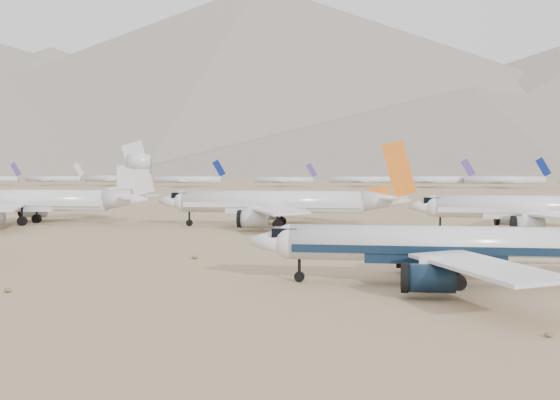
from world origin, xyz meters
name	(u,v)px	position (x,y,z in m)	size (l,w,h in m)	color
ground	(404,279)	(0.00, 0.00, 0.00)	(7000.00, 7000.00, 0.00)	#967B57
main_airliner	(462,246)	(6.48, -3.61, 4.69)	(48.38, 47.25, 17.07)	silver
row2_gold_tail	(542,208)	(30.23, 62.25, 5.16)	(51.87, 50.73, 18.47)	silver
row2_orange_tail	(283,203)	(-24.32, 68.13, 5.49)	(54.84, 53.65, 19.56)	silver
row2_white_trijet	(35,200)	(-83.04, 67.60, 5.69)	(55.48, 54.22, 19.66)	silver
distant_storage_row	(411,180)	(17.06, 338.63, 4.44)	(611.49, 62.65, 15.66)	silver
mountain_range	(408,91)	(70.18, 1648.01, 190.32)	(7354.00, 3024.00, 470.00)	slate
desert_scrub	(450,350)	(2.10, -34.08, 0.29)	(261.14, 121.67, 0.63)	brown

